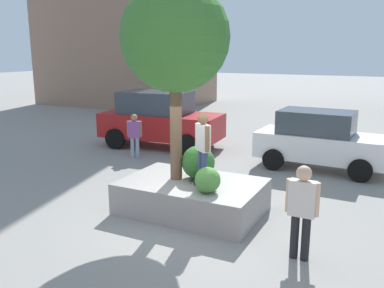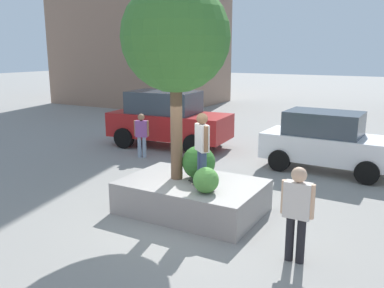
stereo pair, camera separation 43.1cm
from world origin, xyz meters
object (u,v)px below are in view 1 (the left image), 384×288
object	(u,v)px
planter_ledge	(192,196)
pedestrian_crossing	(135,133)
sedan_parked	(160,119)
passerby_with_bag	(302,206)
police_car	(320,140)
plaza_tree	(175,38)
skateboarder	(203,144)
skateboard	(203,184)

from	to	relation	value
planter_ledge	pedestrian_crossing	xyz separation A→B (m)	(-4.07, 3.55, 0.54)
sedan_parked	passerby_with_bag	size ratio (longest dim) A/B	2.75
police_car	passerby_with_bag	world-z (taller)	police_car
planter_ledge	plaza_tree	distance (m)	3.67
passerby_with_bag	police_car	bearing A→B (deg)	96.99
police_car	passerby_with_bag	xyz separation A→B (m)	(0.77, -6.26, 0.07)
planter_ledge	skateboarder	bearing A→B (deg)	-32.32
plaza_tree	passerby_with_bag	size ratio (longest dim) A/B	2.55
sedan_parked	passerby_with_bag	distance (m)	9.65
plaza_tree	pedestrian_crossing	bearing A→B (deg)	135.95
pedestrian_crossing	passerby_with_bag	distance (m)	8.32
planter_ledge	skateboard	xyz separation A→B (m)	(0.39, -0.25, 0.43)
sedan_parked	pedestrian_crossing	world-z (taller)	sedan_parked
skateboard	skateboarder	xyz separation A→B (m)	(0.00, 0.00, 0.95)
skateboard	skateboarder	size ratio (longest dim) A/B	0.50
police_car	plaza_tree	bearing A→B (deg)	-115.85
plaza_tree	police_car	distance (m)	6.42
skateboarder	skateboard	bearing A→B (deg)	180.00
plaza_tree	skateboard	xyz separation A→B (m)	(0.83, -0.28, -3.21)
skateboard	pedestrian_crossing	xyz separation A→B (m)	(-4.47, 3.80, 0.11)
plaza_tree	skateboarder	distance (m)	2.43
planter_ledge	police_car	world-z (taller)	police_car
planter_ledge	plaza_tree	bearing A→B (deg)	176.26
plaza_tree	passerby_with_bag	world-z (taller)	plaza_tree
skateboard	pedestrian_crossing	bearing A→B (deg)	139.65
police_car	passerby_with_bag	size ratio (longest dim) A/B	2.32
plaza_tree	skateboarder	size ratio (longest dim) A/B	2.82
planter_ledge	passerby_with_bag	xyz separation A→B (m)	(2.79, -1.16, 0.65)
planter_ledge	skateboard	bearing A→B (deg)	-32.32
planter_ledge	sedan_parked	distance (m)	6.95
police_car	pedestrian_crossing	distance (m)	6.30
skateboard	skateboarder	world-z (taller)	skateboarder
plaza_tree	passerby_with_bag	distance (m)	4.56
skateboard	skateboarder	bearing A→B (deg)	0.00
planter_ledge	skateboard	world-z (taller)	skateboard
pedestrian_crossing	planter_ledge	bearing A→B (deg)	-41.05
sedan_parked	police_car	size ratio (longest dim) A/B	1.19
sedan_parked	passerby_with_bag	xyz separation A→B (m)	(7.00, -6.64, -0.09)
skateboard	police_car	xyz separation A→B (m)	(1.63, 5.36, 0.16)
skateboard	passerby_with_bag	distance (m)	2.57
planter_ledge	pedestrian_crossing	world-z (taller)	pedestrian_crossing
plaza_tree	skateboarder	world-z (taller)	plaza_tree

